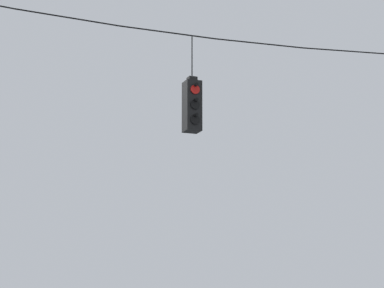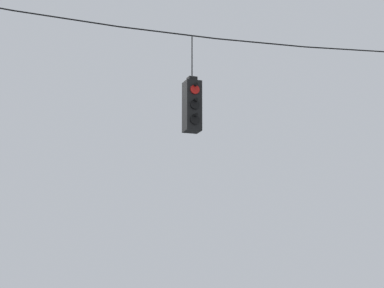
% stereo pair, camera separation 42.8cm
% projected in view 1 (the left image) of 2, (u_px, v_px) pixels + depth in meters
% --- Properties ---
extents(span_wire, '(15.31, 0.03, 0.42)m').
position_uv_depth(span_wire, '(169.00, 27.00, 16.06)').
color(span_wire, black).
extents(traffic_light_over_intersection, '(0.34, 0.46, 2.13)m').
position_uv_depth(traffic_light_over_intersection, '(192.00, 106.00, 15.89)').
color(traffic_light_over_intersection, black).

